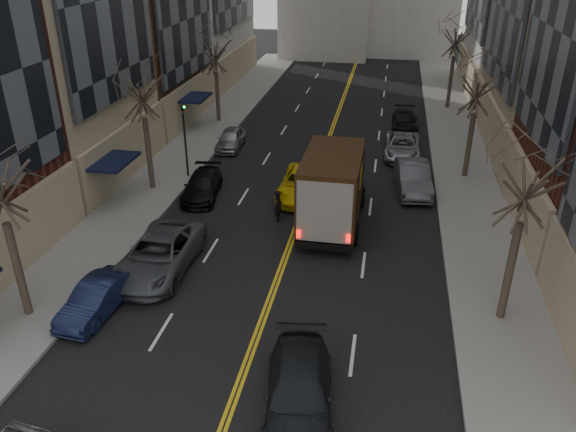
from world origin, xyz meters
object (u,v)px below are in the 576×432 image
at_px(ups_truck, 333,188).
at_px(observer_sedan, 299,392).
at_px(pedestrian, 278,206).
at_px(taxi, 303,184).

xyz_separation_m(ups_truck, observer_sedan, (0.40, -12.53, -1.22)).
relative_size(observer_sedan, pedestrian, 3.17).
bearing_deg(ups_truck, taxi, 123.50).
height_order(observer_sedan, pedestrian, pedestrian).
bearing_deg(pedestrian, observer_sedan, -179.74).
bearing_deg(taxi, ups_truck, -56.44).
height_order(ups_truck, taxi, ups_truck).
xyz_separation_m(observer_sedan, pedestrian, (-3.09, 12.36, 0.10)).
height_order(taxi, pedestrian, pedestrian).
bearing_deg(observer_sedan, pedestrian, 96.18).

